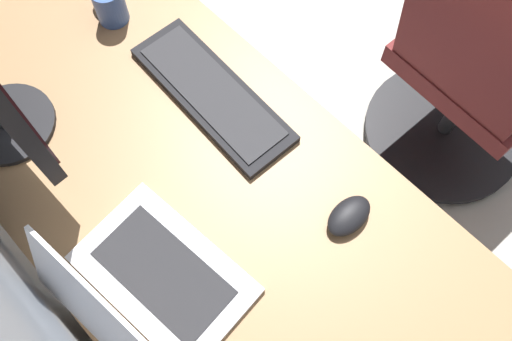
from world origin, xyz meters
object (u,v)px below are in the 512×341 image
(drawer_pedestal, at_px, (241,291))
(keyboard_main, at_px, (212,94))
(laptop_leftmost, at_px, (140,290))
(office_chair, at_px, (471,76))
(coffee_mug, at_px, (109,4))
(mouse_main, at_px, (349,216))

(drawer_pedestal, xyz_separation_m, keyboard_main, (0.29, -0.20, 0.39))
(laptop_leftmost, bearing_deg, office_chair, -94.03)
(drawer_pedestal, bearing_deg, coffee_mug, -15.81)
(keyboard_main, distance_m, coffee_mug, 0.33)
(drawer_pedestal, distance_m, keyboard_main, 0.53)
(keyboard_main, height_order, coffee_mug, coffee_mug)
(keyboard_main, relative_size, office_chair, 0.44)
(drawer_pedestal, height_order, mouse_main, mouse_main)
(drawer_pedestal, xyz_separation_m, laptop_leftmost, (0.05, 0.19, 0.43))
(laptop_leftmost, bearing_deg, keyboard_main, -57.92)
(drawer_pedestal, height_order, keyboard_main, keyboard_main)
(mouse_main, relative_size, office_chair, 0.11)
(drawer_pedestal, distance_m, laptop_leftmost, 0.47)
(keyboard_main, bearing_deg, drawer_pedestal, 145.64)
(drawer_pedestal, distance_m, office_chair, 0.89)
(mouse_main, distance_m, office_chair, 0.74)
(laptop_leftmost, height_order, office_chair, office_chair)
(laptop_leftmost, distance_m, office_chair, 1.12)
(mouse_main, bearing_deg, office_chair, -82.90)
(mouse_main, height_order, coffee_mug, coffee_mug)
(keyboard_main, xyz_separation_m, mouse_main, (-0.40, -0.00, 0.01))
(keyboard_main, relative_size, coffee_mug, 3.79)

